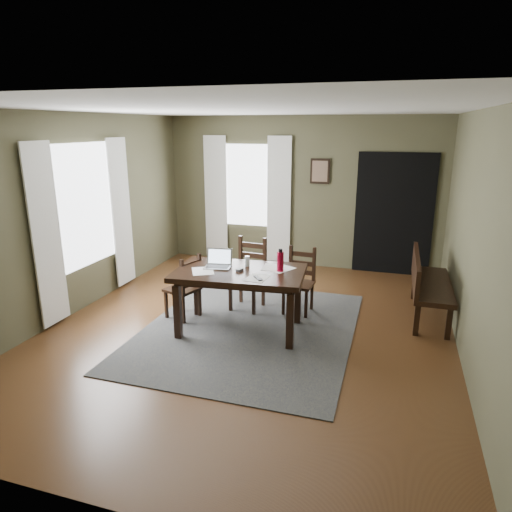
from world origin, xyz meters
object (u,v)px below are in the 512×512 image
(dining_table, at_px, (240,278))
(chair_end, at_px, (185,288))
(chair_back_right, at_px, (299,281))
(laptop, at_px, (219,262))
(chair_back_left, at_px, (249,275))
(bench, at_px, (426,281))
(water_bottle, at_px, (280,261))

(dining_table, bearing_deg, chair_end, 164.51)
(chair_back_right, height_order, laptop, laptop)
(chair_end, distance_m, chair_back_left, 0.93)
(chair_back_left, xyz_separation_m, laptop, (-0.17, -0.70, 0.37))
(dining_table, bearing_deg, laptop, 161.12)
(bench, relative_size, water_bottle, 5.39)
(chair_end, height_order, laptop, laptop)
(bench, relative_size, laptop, 4.23)
(water_bottle, bearing_deg, chair_back_left, 133.54)
(bench, distance_m, laptop, 2.80)
(bench, xyz_separation_m, water_bottle, (-1.76, -1.06, 0.42))
(dining_table, height_order, laptop, laptop)
(chair_back_left, bearing_deg, chair_end, -132.67)
(dining_table, xyz_separation_m, water_bottle, (0.49, 0.11, 0.23))
(water_bottle, bearing_deg, chair_back_right, 82.53)
(dining_table, bearing_deg, chair_back_right, 49.70)
(dining_table, xyz_separation_m, chair_back_left, (-0.14, 0.77, -0.21))
(chair_back_right, xyz_separation_m, water_bottle, (-0.09, -0.72, 0.49))
(chair_end, xyz_separation_m, water_bottle, (1.32, -0.03, 0.50))
(bench, xyz_separation_m, laptop, (-2.55, -1.10, 0.35))
(chair_back_left, bearing_deg, chair_back_right, 10.89)
(chair_end, distance_m, water_bottle, 1.41)
(laptop, bearing_deg, chair_end, 163.33)
(dining_table, relative_size, bench, 1.10)
(chair_end, bearing_deg, water_bottle, 106.25)
(bench, bearing_deg, water_bottle, 121.01)
(chair_end, height_order, bench, chair_end)
(bench, bearing_deg, dining_table, 117.53)
(laptop, distance_m, water_bottle, 0.80)
(chair_back_right, bearing_deg, chair_end, -150.37)
(chair_end, relative_size, water_bottle, 3.12)
(chair_end, distance_m, bench, 3.24)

